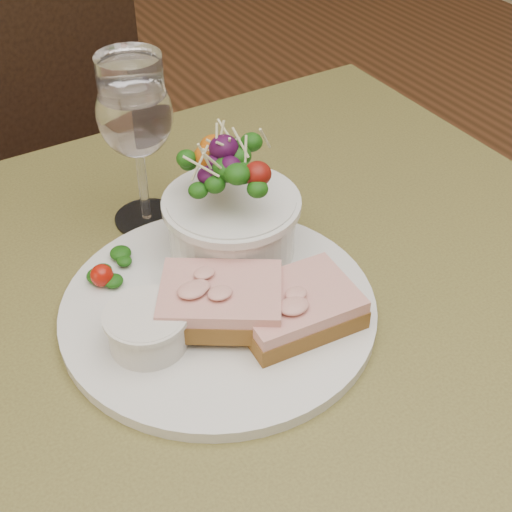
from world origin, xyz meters
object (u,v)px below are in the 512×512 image
sandwich_front (296,307)px  wine_glass (135,119)px  sandwich_back (221,300)px  ramekin (147,327)px  chair_far (18,279)px  dinner_plate (219,308)px  cafe_table (266,387)px  salad_bowl (231,201)px

sandwich_front → wine_glass: size_ratio=0.64×
sandwich_back → ramekin: bearing=-153.1°
chair_far → dinner_plate: (0.08, -0.71, 0.46)m
ramekin → wine_glass: size_ratio=0.39×
cafe_table → sandwich_back: (-0.04, 0.01, 0.14)m
chair_far → sandwich_front: size_ratio=7.97×
sandwich_front → salad_bowl: size_ratio=0.89×
salad_bowl → wine_glass: 0.13m
sandwich_front → sandwich_back: bearing=153.4°
cafe_table → dinner_plate: size_ratio=2.73×
chair_far → sandwich_front: 0.91m
dinner_plate → ramekin: 0.08m
ramekin → salad_bowl: (0.13, 0.08, 0.04)m
chair_far → salad_bowl: size_ratio=7.09×
chair_far → salad_bowl: chair_far is taller
sandwich_back → wine_glass: 0.21m
sandwich_front → ramekin: 0.13m
cafe_table → dinner_plate: 0.12m
sandwich_front → sandwich_back: (-0.06, 0.03, 0.01)m
salad_bowl → dinner_plate: bearing=-129.1°
sandwich_front → wine_glass: (-0.05, 0.22, 0.10)m
sandwich_back → wine_glass: size_ratio=0.77×
dinner_plate → wine_glass: size_ratio=1.67×
dinner_plate → wine_glass: bearing=88.7°
dinner_plate → sandwich_back: sandwich_back is taller
cafe_table → sandwich_back: sandwich_back is taller
sandwich_back → ramekin: 0.07m
chair_far → cafe_table: bearing=82.7°
sandwich_back → salad_bowl: bearing=87.5°
cafe_table → salad_bowl: size_ratio=6.30×
dinner_plate → wine_glass: (0.00, 0.17, 0.12)m
chair_far → dinner_plate: bearing=80.1°
sandwich_back → sandwich_front: bearing=1.9°
ramekin → wine_glass: 0.22m
sandwich_front → ramekin: bearing=166.1°
sandwich_back → ramekin: (-0.07, 0.01, -0.00)m
chair_far → wine_glass: size_ratio=5.14×
chair_far → wine_glass: wine_glass is taller
chair_far → dinner_plate: chair_far is taller
sandwich_front → salad_bowl: bearing=93.4°
sandwich_back → wine_glass: wine_glass is taller
chair_far → sandwich_back: bearing=79.4°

